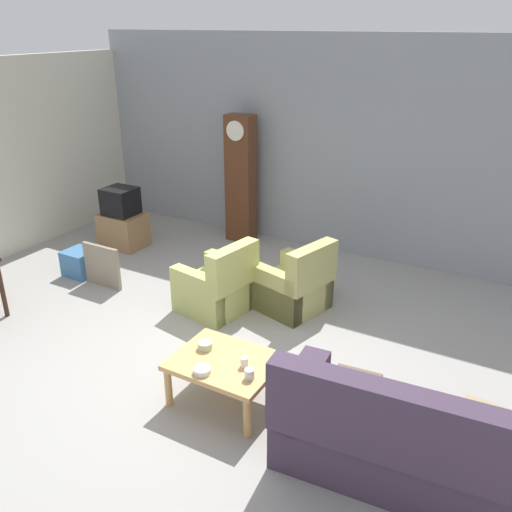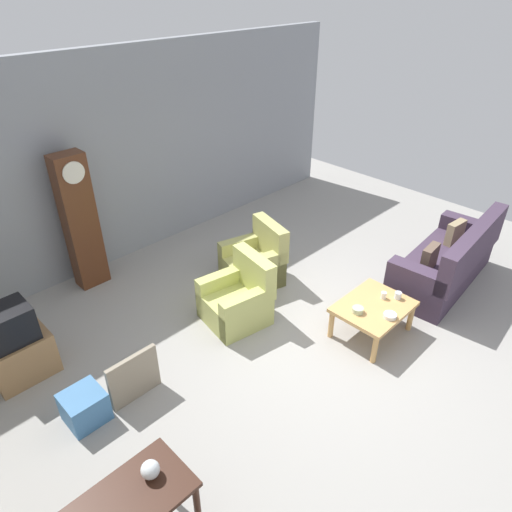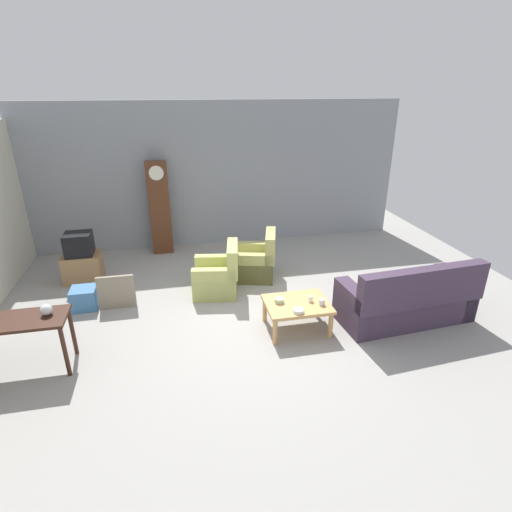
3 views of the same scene
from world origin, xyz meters
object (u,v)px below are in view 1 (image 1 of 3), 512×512
coffee_table_wood (225,366)px  cup_blue_rimmed (249,374)px  cup_white_porcelain (244,362)px  grandfather_clock (241,179)px  armchair_olive_near (217,288)px  couch_floral (411,445)px  framed_picture_leaning (102,266)px  tv_crt (120,201)px  bowl_shallow_green (205,345)px  armchair_olive_far (294,287)px  storage_box_blue (81,262)px  bowl_white_stacked (202,370)px  tv_stand_cabinet (123,230)px

coffee_table_wood → cup_blue_rimmed: cup_blue_rimmed is taller
cup_white_porcelain → grandfather_clock: bearing=121.3°
armchair_olive_near → grandfather_clock: 2.51m
couch_floral → framed_picture_leaning: size_ratio=3.60×
couch_floral → framed_picture_leaning: 4.73m
grandfather_clock → cup_white_porcelain: bearing=-58.7°
coffee_table_wood → tv_crt: size_ratio=2.00×
armchair_olive_near → coffee_table_wood: armchair_olive_near is taller
tv_crt → bowl_shallow_green: size_ratio=3.38×
bowl_shallow_green → coffee_table_wood: bearing=-14.1°
couch_floral → cup_blue_rimmed: size_ratio=23.09×
couch_floral → grandfather_clock: (-3.77, 3.77, 0.67)m
cup_white_porcelain → armchair_olive_far: bearing=102.5°
storage_box_blue → bowl_white_stacked: (3.23, -1.62, 0.30)m
cup_blue_rimmed → tv_crt: bearing=145.9°
armchair_olive_far → bowl_white_stacked: armchair_olive_far is taller
coffee_table_wood → cup_blue_rimmed: size_ratio=10.26×
storage_box_blue → framed_picture_leaning: bearing=-12.1°
coffee_table_wood → grandfather_clock: (-2.00, 3.64, 0.63)m
armchair_olive_near → grandfather_clock: grandfather_clock is taller
cup_white_porcelain → couch_floral: bearing=-4.9°
coffee_table_wood → armchair_olive_near: bearing=125.7°
coffee_table_wood → cup_blue_rimmed: (0.34, -0.13, 0.11)m
tv_crt → storage_box_blue: size_ratio=1.17×
grandfather_clock → armchair_olive_far: bearing=-43.8°
tv_stand_cabinet → storage_box_blue: bearing=-79.9°
cup_blue_rimmed → bowl_white_stacked: (-0.41, -0.13, -0.02)m
armchair_olive_far → bowl_shallow_green: bearing=-91.4°
cup_blue_rimmed → armchair_olive_far: bearing=105.2°
couch_floral → tv_stand_cabinet: (-5.27, 2.60, -0.08)m
bowl_white_stacked → couch_floral: bearing=4.1°
cup_blue_rimmed → framed_picture_leaning: bearing=156.2°
framed_picture_leaning → cup_white_porcelain: 3.22m
grandfather_clock → cup_blue_rimmed: bearing=-58.2°
armchair_olive_near → tv_stand_cabinet: armchair_olive_near is taller
grandfather_clock → framed_picture_leaning: size_ratio=3.38×
armchair_olive_near → storage_box_blue: armchair_olive_near is taller
bowl_shallow_green → armchair_olive_far: bearing=88.6°
cup_white_porcelain → bowl_white_stacked: (-0.28, -0.27, -0.02)m
bowl_shallow_green → couch_floral: bearing=-5.7°
armchair_olive_near → couch_floral: bearing=-29.3°
armchair_olive_near → bowl_white_stacked: (0.96, -1.70, 0.17)m
tv_stand_cabinet → cup_white_porcelain: size_ratio=7.26×
framed_picture_leaning → bowl_white_stacked: 3.08m
cup_blue_rimmed → bowl_shallow_green: 0.64m
bowl_white_stacked → armchair_olive_far: bearing=94.0°
grandfather_clock → tv_crt: (-1.49, -1.17, -0.27)m
cup_blue_rimmed → bowl_white_stacked: cup_blue_rimmed is taller
couch_floral → armchair_olive_near: 3.21m
framed_picture_leaning → coffee_table_wood: bearing=-24.1°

